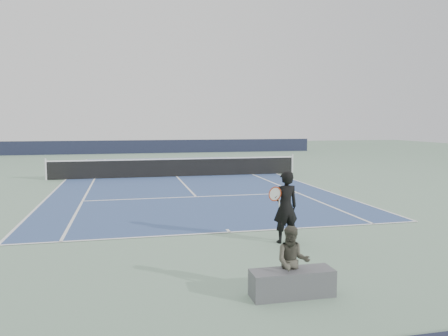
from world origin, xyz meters
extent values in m
plane|color=gray|center=(0.00, 0.00, 0.00)|extent=(80.00, 80.00, 0.00)
cube|color=#344B7C|center=(0.00, 0.00, 0.01)|extent=(10.97, 23.77, 0.01)
cylinder|color=silver|center=(-6.40, 0.00, 0.54)|extent=(0.10, 0.10, 1.07)
cylinder|color=silver|center=(6.40, 0.00, 0.54)|extent=(0.10, 0.10, 1.07)
cube|color=black|center=(0.00, 0.00, 0.46)|extent=(12.80, 0.03, 0.90)
cube|color=white|center=(0.00, 0.00, 0.93)|extent=(12.80, 0.04, 0.06)
cube|color=black|center=(0.00, 17.88, 0.60)|extent=(30.00, 0.25, 1.20)
imported|color=black|center=(1.06, -13.07, 0.85)|extent=(0.68, 0.52, 1.70)
torus|color=#A02E0D|center=(0.78, -13.12, 1.18)|extent=(0.34, 0.18, 0.36)
cylinder|color=white|center=(0.78, -13.12, 1.18)|extent=(0.29, 0.14, 0.32)
cylinder|color=white|center=(0.90, -13.09, 0.92)|extent=(0.08, 0.13, 0.27)
sphere|color=#C2D72C|center=(1.04, -13.93, 0.03)|extent=(0.07, 0.07, 0.07)
cube|color=#515256|center=(0.04, -16.10, 0.22)|extent=(1.44, 0.84, 0.44)
imported|color=#474539|center=(0.04, -16.10, 0.58)|extent=(0.68, 0.60, 1.17)
camera|label=1|loc=(-2.56, -22.55, 2.83)|focal=35.00mm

